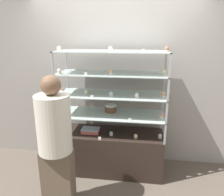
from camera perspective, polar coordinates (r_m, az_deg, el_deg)
ground_plane at (r=3.53m, az=-0.00°, el=-18.12°), size 20.00×20.00×0.00m
back_wall at (r=3.39m, az=0.93°, el=4.44°), size 8.00×0.05×2.60m
display_base at (r=3.37m, az=-0.00°, el=-13.79°), size 1.47×0.53×0.62m
display_riser_lower at (r=3.12m, az=-0.00°, el=-4.41°), size 1.47×0.53×0.29m
display_riser_middle at (r=3.02m, az=-0.00°, el=0.79°), size 1.47×0.53×0.29m
display_riser_upper at (r=2.96m, az=-0.00°, el=6.26°), size 1.47×0.53×0.29m
display_riser_top at (r=2.92m, az=-0.00°, el=11.93°), size 1.47×0.53×0.29m
layer_cake_centerpiece at (r=3.18m, az=-0.40°, el=-2.67°), size 0.17×0.17×0.11m
sheet_cake_frosted at (r=3.23m, az=-5.61°, el=-8.43°), size 0.25×0.17×0.06m
cupcake_0 at (r=3.27m, az=-12.24°, el=-8.51°), size 0.05×0.05×0.06m
cupcake_1 at (r=3.13m, az=-0.18°, el=-9.28°), size 0.05×0.05×0.06m
cupcake_2 at (r=3.08m, az=6.21°, el=-9.87°), size 0.05×0.05×0.06m
cupcake_3 at (r=3.13m, az=12.39°, el=-9.68°), size 0.05×0.05×0.06m
price_tag_0 at (r=3.02m, az=-3.24°, el=-10.49°), size 0.04×0.00×0.04m
cupcake_4 at (r=3.15m, az=-12.53°, el=-3.67°), size 0.05×0.05×0.07m
cupcake_5 at (r=3.02m, az=12.71°, el=-4.56°), size 0.05×0.05×0.07m
price_tag_1 at (r=2.85m, az=4.72°, el=-5.70°), size 0.04×0.00×0.04m
cupcake_6 at (r=3.08m, az=-12.79°, el=1.59°), size 0.05×0.05×0.07m
cupcake_7 at (r=3.03m, az=-6.77°, el=1.60°), size 0.05×0.05×0.07m
cupcake_8 at (r=2.91m, az=-0.36°, el=1.11°), size 0.05×0.05×0.07m
cupcake_9 at (r=2.86m, az=6.49°, el=0.73°), size 0.05×0.05×0.07m
cupcake_10 at (r=2.96m, az=13.08°, el=0.94°), size 0.05×0.05×0.07m
price_tag_2 at (r=2.82m, az=-5.27°, el=0.34°), size 0.04×0.00×0.04m
cupcake_11 at (r=2.99m, az=-13.62°, el=6.83°), size 0.05×0.05×0.06m
cupcake_12 at (r=2.84m, az=-0.32°, el=6.77°), size 0.05×0.05×0.06m
cupcake_13 at (r=2.88m, az=13.45°, el=6.48°), size 0.05×0.05×0.06m
price_tag_3 at (r=2.77m, az=-6.89°, el=6.24°), size 0.04×0.00×0.04m
cupcake_14 at (r=2.96m, az=-13.71°, el=12.42°), size 0.05×0.05×0.06m
cupcake_15 at (r=2.78m, az=-0.41°, el=12.64°), size 0.05×0.05×0.06m
cupcake_16 at (r=2.84m, az=14.09°, el=12.24°), size 0.05×0.05×0.06m
price_tag_4 at (r=2.65m, az=8.16°, el=12.12°), size 0.04×0.00×0.04m
customer_figure at (r=2.54m, az=-14.59°, el=-10.99°), size 0.37×0.37×1.61m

